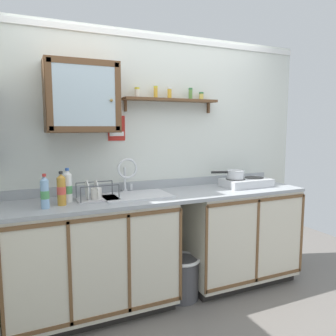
% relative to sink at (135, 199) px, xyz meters
% --- Properties ---
extents(floor, '(5.68, 5.68, 0.00)m').
position_rel_sink_xyz_m(floor, '(0.28, -0.38, -0.93)').
color(floor, slate).
rests_on(floor, ground).
extents(back_wall, '(3.28, 0.07, 2.40)m').
position_rel_sink_xyz_m(back_wall, '(0.28, 0.28, 0.28)').
color(back_wall, silver).
rests_on(back_wall, ground).
extents(lower_cabinet_run, '(1.34, 0.60, 0.93)m').
position_rel_sink_xyz_m(lower_cabinet_run, '(-0.39, -0.04, -0.46)').
color(lower_cabinet_run, black).
rests_on(lower_cabinet_run, ground).
extents(lower_cabinet_run_right, '(1.11, 0.60, 0.93)m').
position_rel_sink_xyz_m(lower_cabinet_run_right, '(1.06, -0.04, -0.46)').
color(lower_cabinet_run_right, black).
rests_on(lower_cabinet_run_right, ground).
extents(countertop, '(2.64, 0.62, 0.03)m').
position_rel_sink_xyz_m(countertop, '(0.28, -0.04, 0.01)').
color(countertop, '#9EA3A8').
rests_on(countertop, lower_cabinet_run).
extents(backsplash, '(2.64, 0.02, 0.08)m').
position_rel_sink_xyz_m(backsplash, '(0.28, 0.25, 0.07)').
color(backsplash, '#9EA3A8').
rests_on(backsplash, countertop).
extents(sink, '(0.57, 0.42, 0.46)m').
position_rel_sink_xyz_m(sink, '(0.00, 0.00, 0.00)').
color(sink, silver).
rests_on(sink, countertop).
extents(hot_plate_stove, '(0.47, 0.29, 0.08)m').
position_rel_sink_xyz_m(hot_plate_stove, '(1.14, -0.03, 0.07)').
color(hot_plate_stove, silver).
rests_on(hot_plate_stove, countertop).
extents(saucepan, '(0.32, 0.17, 0.08)m').
position_rel_sink_xyz_m(saucepan, '(1.03, -0.01, 0.15)').
color(saucepan, silver).
rests_on(saucepan, hot_plate_stove).
extents(bottle_juice_amber_0, '(0.07, 0.07, 0.26)m').
position_rel_sink_xyz_m(bottle_juice_amber_0, '(-0.61, -0.10, 0.14)').
color(bottle_juice_amber_0, gold).
rests_on(bottle_juice_amber_0, countertop).
extents(bottle_opaque_white_1, '(0.07, 0.07, 0.27)m').
position_rel_sink_xyz_m(bottle_opaque_white_1, '(-0.56, -0.02, 0.15)').
color(bottle_opaque_white_1, white).
rests_on(bottle_opaque_white_1, countertop).
extents(bottle_water_blue_2, '(0.06, 0.06, 0.25)m').
position_rel_sink_xyz_m(bottle_water_blue_2, '(-0.73, -0.15, 0.14)').
color(bottle_water_blue_2, '#8CB7E0').
rests_on(bottle_water_blue_2, countertop).
extents(dish_rack, '(0.33, 0.23, 0.16)m').
position_rel_sink_xyz_m(dish_rack, '(-0.34, -0.03, 0.06)').
color(dish_rack, '#B2B2B7').
rests_on(dish_rack, countertop).
extents(mug, '(0.09, 0.13, 0.10)m').
position_rel_sink_xyz_m(mug, '(-0.34, -0.04, 0.08)').
color(mug, white).
rests_on(mug, countertop).
extents(wall_cabinet, '(0.59, 0.28, 0.57)m').
position_rel_sink_xyz_m(wall_cabinet, '(-0.40, 0.13, 0.85)').
color(wall_cabinet, brown).
extents(spice_shelf, '(0.92, 0.14, 0.23)m').
position_rel_sink_xyz_m(spice_shelf, '(0.43, 0.19, 0.87)').
color(spice_shelf, brown).
extents(warning_sign, '(0.15, 0.01, 0.22)m').
position_rel_sink_xyz_m(warning_sign, '(-0.08, 0.25, 0.60)').
color(warning_sign, '#B2261E').
extents(trash_bin, '(0.33, 0.33, 0.38)m').
position_rel_sink_xyz_m(trash_bin, '(0.39, -0.13, -0.73)').
color(trash_bin, '#4C4C51').
rests_on(trash_bin, ground).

